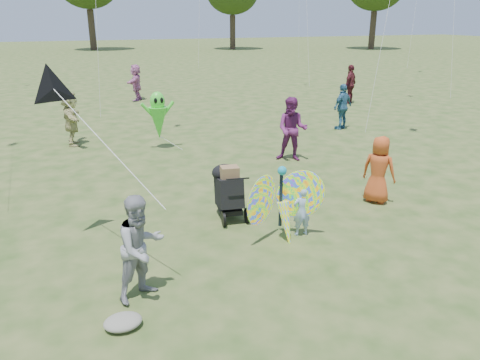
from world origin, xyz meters
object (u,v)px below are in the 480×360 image
(crowd_d, at_px, (71,119))
(crowd_h, at_px, (350,84))
(crowd_a, at_px, (379,170))
(jogging_stroller, at_px, (228,188))
(crowd_e, at_px, (292,129))
(alien_kite, at_px, (158,117))
(child_girl, at_px, (302,211))
(adult_man, at_px, (141,248))
(crowd_c, at_px, (343,107))
(crowd_j, at_px, (136,82))
(butterfly_kite, at_px, (283,206))

(crowd_d, xyz_separation_m, crowd_h, (12.32, 3.16, 0.04))
(crowd_a, height_order, jogging_stroller, crowd_a)
(crowd_e, distance_m, alien_kite, 4.07)
(child_girl, height_order, crowd_d, crowd_d)
(child_girl, distance_m, crowd_a, 2.49)
(adult_man, relative_size, crowd_c, 0.97)
(crowd_a, xyz_separation_m, crowd_d, (-5.87, 7.45, 0.11))
(adult_man, relative_size, jogging_stroller, 1.42)
(crowd_j, bearing_deg, crowd_h, 88.59)
(crowd_d, bearing_deg, jogging_stroller, -156.58)
(child_girl, xyz_separation_m, crowd_c, (5.51, 7.10, 0.34))
(crowd_c, bearing_deg, alien_kite, -19.28)
(crowd_e, relative_size, jogging_stroller, 1.62)
(child_girl, height_order, crowd_j, crowd_j)
(adult_man, bearing_deg, child_girl, -8.90)
(butterfly_kite, bearing_deg, crowd_e, 60.66)
(crowd_c, bearing_deg, adult_man, 21.95)
(crowd_j, bearing_deg, jogging_stroller, 22.03)
(adult_man, distance_m, crowd_d, 9.26)
(crowd_h, xyz_separation_m, jogging_stroller, (-9.74, -10.20, -0.27))
(jogging_stroller, distance_m, butterfly_kite, 1.43)
(butterfly_kite, bearing_deg, child_girl, 6.43)
(crowd_h, bearing_deg, adult_man, 12.91)
(crowd_c, height_order, crowd_e, crowd_e)
(butterfly_kite, bearing_deg, crowd_j, 89.43)
(crowd_c, distance_m, alien_kite, 6.64)
(crowd_c, distance_m, jogging_stroller, 8.72)
(adult_man, distance_m, jogging_stroller, 3.06)
(alien_kite, bearing_deg, child_girl, -80.72)
(adult_man, distance_m, butterfly_kite, 2.81)
(crowd_d, xyz_separation_m, crowd_j, (3.30, 7.60, 0.01))
(adult_man, height_order, crowd_h, crowd_h)
(crowd_d, height_order, crowd_h, crowd_h)
(crowd_c, distance_m, crowd_e, 4.44)
(adult_man, xyz_separation_m, crowd_j, (2.82, 16.85, 0.07))
(crowd_c, distance_m, butterfly_kite, 9.28)
(adult_man, height_order, alien_kite, alien_kite)
(child_girl, bearing_deg, crowd_a, -154.41)
(crowd_c, bearing_deg, jogging_stroller, 20.83)
(crowd_a, bearing_deg, crowd_d, 4.09)
(child_girl, xyz_separation_m, adult_man, (-3.07, -0.94, 0.31))
(crowd_a, distance_m, crowd_d, 9.48)
(crowd_e, height_order, alien_kite, crowd_e)
(alien_kite, bearing_deg, crowd_d, 149.53)
(crowd_a, bearing_deg, jogging_stroller, 48.74)
(crowd_j, height_order, butterfly_kite, crowd_j)
(crowd_e, height_order, butterfly_kite, crowd_e)
(crowd_c, xyz_separation_m, crowd_d, (-9.06, 1.20, 0.03))
(jogging_stroller, bearing_deg, alien_kite, 100.56)
(crowd_a, relative_size, crowd_e, 0.83)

